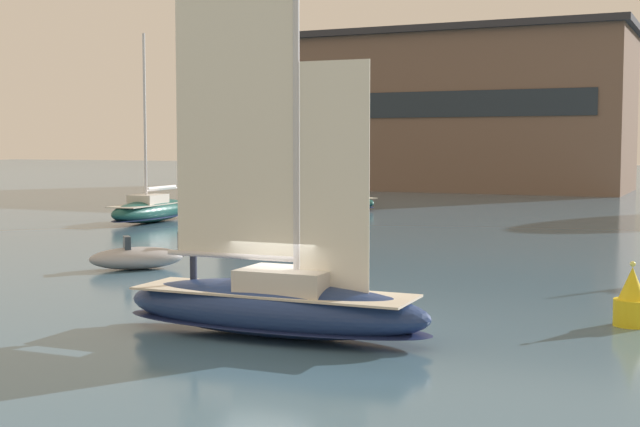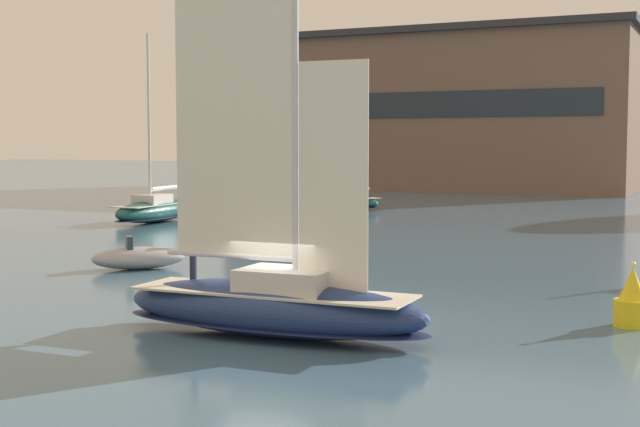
{
  "view_description": "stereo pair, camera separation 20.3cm",
  "coord_description": "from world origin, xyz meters",
  "px_view_note": "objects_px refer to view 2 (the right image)",
  "views": [
    {
      "loc": [
        11.0,
        -20.78,
        5.13
      ],
      "look_at": [
        0.0,
        3.0,
        3.07
      ],
      "focal_mm": 50.0,
      "sensor_mm": 36.0,
      "label": 1
    },
    {
      "loc": [
        11.18,
        -20.69,
        5.13
      ],
      "look_at": [
        0.0,
        3.0,
        3.07
      ],
      "focal_mm": 50.0,
      "sensor_mm": 36.0,
      "label": 2
    }
  ],
  "objects_px": {
    "sailboat_moored_far_slip": "(156,209)",
    "motor_tender": "(139,258)",
    "sailboat_main": "(272,299)",
    "sailboat_moored_outer_mooring": "(351,200)",
    "channel_buoy": "(632,301)"
  },
  "relations": [
    {
      "from": "sailboat_moored_far_slip",
      "to": "motor_tender",
      "type": "bearing_deg",
      "value": -56.05
    },
    {
      "from": "sailboat_main",
      "to": "sailboat_moored_outer_mooring",
      "type": "height_order",
      "value": "sailboat_main"
    },
    {
      "from": "sailboat_moored_far_slip",
      "to": "motor_tender",
      "type": "relative_size",
      "value": 3.2
    },
    {
      "from": "sailboat_moored_outer_mooring",
      "to": "channel_buoy",
      "type": "relative_size",
      "value": 5.26
    },
    {
      "from": "sailboat_main",
      "to": "motor_tender",
      "type": "distance_m",
      "value": 14.09
    },
    {
      "from": "motor_tender",
      "to": "sailboat_moored_outer_mooring",
      "type": "bearing_deg",
      "value": 99.09
    },
    {
      "from": "sailboat_moored_far_slip",
      "to": "motor_tender",
      "type": "distance_m",
      "value": 22.22
    },
    {
      "from": "sailboat_main",
      "to": "channel_buoy",
      "type": "xyz_separation_m",
      "value": [
        8.56,
        5.37,
        -0.26
      ]
    },
    {
      "from": "sailboat_moored_far_slip",
      "to": "sailboat_moored_outer_mooring",
      "type": "relative_size",
      "value": 1.26
    },
    {
      "from": "sailboat_main",
      "to": "channel_buoy",
      "type": "height_order",
      "value": "sailboat_main"
    },
    {
      "from": "sailboat_moored_far_slip",
      "to": "sailboat_moored_outer_mooring",
      "type": "height_order",
      "value": "sailboat_moored_far_slip"
    },
    {
      "from": "sailboat_moored_outer_mooring",
      "to": "motor_tender",
      "type": "xyz_separation_m",
      "value": [
        5.57,
        -34.83,
        -0.19
      ]
    },
    {
      "from": "channel_buoy",
      "to": "motor_tender",
      "type": "bearing_deg",
      "value": 169.93
    },
    {
      "from": "sailboat_moored_outer_mooring",
      "to": "motor_tender",
      "type": "bearing_deg",
      "value": -80.91
    },
    {
      "from": "sailboat_moored_outer_mooring",
      "to": "channel_buoy",
      "type": "distance_m",
      "value": 45.79
    }
  ]
}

